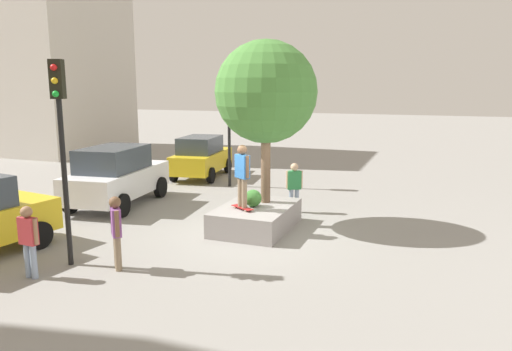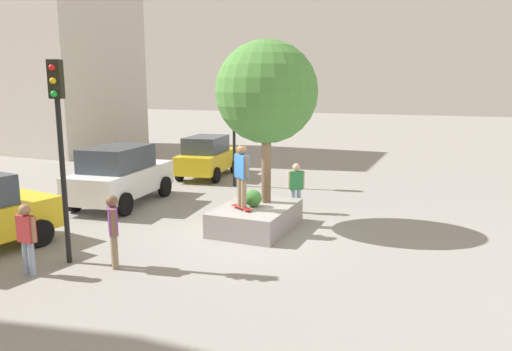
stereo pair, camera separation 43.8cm
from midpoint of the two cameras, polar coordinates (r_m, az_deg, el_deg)
The scene contains 14 objects.
ground_plane at distance 13.56m, azimuth 0.09°, elevation -7.03°, with size 120.00×120.00×0.00m, color gray.
planter_ledge at distance 13.99m, azimuth 0.90°, elevation -5.01°, with size 2.83×1.96×0.69m, color gray.
plaza_tree at distance 13.94m, azimuth 2.18°, elevation 9.86°, with size 2.96×2.96×4.74m.
boxwood_shrub at distance 13.77m, azimuth 0.55°, elevation -2.72°, with size 0.50×0.50×0.50m, color #3D7A33.
skateboard at distance 13.49m, azimuth -0.75°, elevation -3.84°, with size 0.59×0.79×0.07m.
skateboarder at distance 13.27m, azimuth -0.76°, elevation 0.49°, with size 0.43×0.52×1.76m.
police_car at distance 17.35m, azimuth -15.14°, elevation 0.09°, with size 4.63×2.51×2.07m.
taxi_cab at distance 21.91m, azimuth -5.24°, elevation 2.29°, with size 4.22×2.32×1.87m.
traffic_light_corner at distance 19.56m, azimuth -2.04°, elevation 8.35°, with size 0.31×0.36×4.93m.
traffic_light_median at distance 11.58m, azimuth -21.39°, elevation 5.29°, with size 0.37×0.35×4.68m.
pedestrian_crossing at distance 15.69m, azimuth 5.60°, elevation -1.06°, with size 0.37×0.50×1.64m.
bystander_watching at distance 11.53m, azimuth -24.67°, elevation -6.42°, with size 0.25×0.54×1.60m.
passerby_with_bag at distance 11.30m, azimuth -15.59°, elevation -5.87°, with size 0.47×0.45×1.70m.
brick_midrise at distance 33.96m, azimuth -22.92°, elevation 15.95°, with size 7.55×8.74×15.46m, color beige.
Camera 2 is at (-11.84, -5.18, 4.12)m, focal length 33.58 mm.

